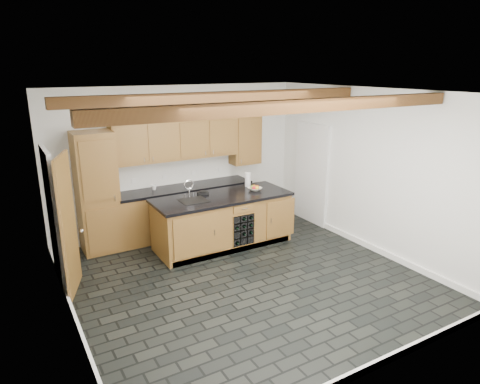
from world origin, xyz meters
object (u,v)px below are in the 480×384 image
Objects in this scene: island at (223,221)px; fruit_bowl at (255,189)px; paper_towel at (248,179)px; kitchen_scale at (203,193)px.

fruit_bowl is (0.68, 0.01, 0.50)m from island.
paper_towel is (0.71, 0.33, 0.60)m from island.
paper_towel is at bearing 24.86° from island.
kitchen_scale is 0.97m from fruit_bowl.
kitchen_scale and fruit_bowl have the same top height.
kitchen_scale is 0.98m from paper_towel.
kitchen_scale is at bearing 132.85° from island.
island is 10.17× the size of fruit_bowl.
fruit_bowl is 0.33m from paper_towel.
island is 11.65× the size of kitchen_scale.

